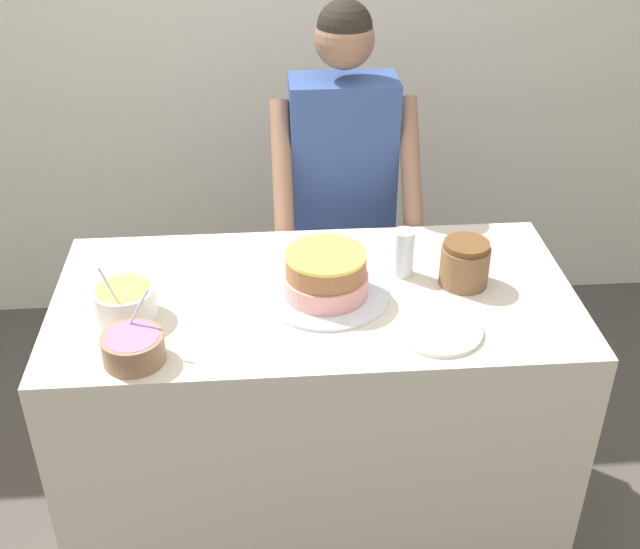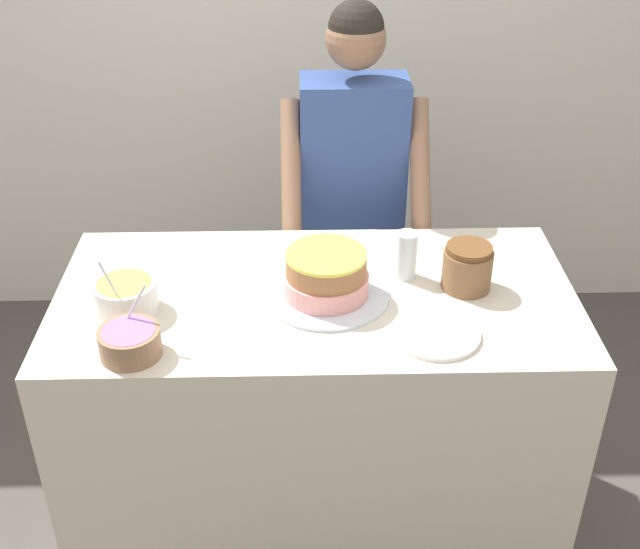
{
  "view_description": "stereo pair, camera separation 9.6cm",
  "coord_description": "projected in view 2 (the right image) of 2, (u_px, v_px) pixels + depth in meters",
  "views": [
    {
      "loc": [
        -0.13,
        -1.51,
        2.19
      ],
      "look_at": [
        0.01,
        0.33,
        1.04
      ],
      "focal_mm": 45.0,
      "sensor_mm": 36.0,
      "label": 1
    },
    {
      "loc": [
        -0.03,
        -1.51,
        2.19
      ],
      "look_at": [
        0.01,
        0.33,
        1.04
      ],
      "focal_mm": 45.0,
      "sensor_mm": 36.0,
      "label": 2
    }
  ],
  "objects": [
    {
      "name": "wall_back",
      "position": [
        308.0,
        30.0,
        3.29
      ],
      "size": [
        10.0,
        0.05,
        2.6
      ],
      "color": "silver",
      "rests_on": "ground_plane"
    },
    {
      "name": "counter",
      "position": [
        316.0,
        421.0,
        2.5
      ],
      "size": [
        1.46,
        0.73,
        0.96
      ],
      "color": "beige",
      "rests_on": "ground_plane"
    },
    {
      "name": "person_baker",
      "position": [
        353.0,
        186.0,
        2.78
      ],
      "size": [
        0.49,
        0.44,
        1.61
      ],
      "color": "#2D2D38",
      "rests_on": "ground_plane"
    },
    {
      "name": "cake",
      "position": [
        326.0,
        277.0,
        2.2
      ],
      "size": [
        0.35,
        0.35,
        0.14
      ],
      "color": "silver",
      "rests_on": "counter"
    },
    {
      "name": "frosting_bowl_yellow",
      "position": [
        126.0,
        296.0,
        2.15
      ],
      "size": [
        0.17,
        0.17,
        0.19
      ],
      "color": "white",
      "rests_on": "counter"
    },
    {
      "name": "frosting_bowl_purple",
      "position": [
        130.0,
        341.0,
        1.99
      ],
      "size": [
        0.15,
        0.15,
        0.17
      ],
      "color": "#936B4C",
      "rests_on": "counter"
    },
    {
      "name": "drinking_glass",
      "position": [
        406.0,
        255.0,
        2.28
      ],
      "size": [
        0.06,
        0.06,
        0.14
      ],
      "color": "silver",
      "rests_on": "counter"
    },
    {
      "name": "ceramic_plate",
      "position": [
        435.0,
        333.0,
        2.07
      ],
      "size": [
        0.23,
        0.23,
        0.01
      ],
      "color": "white",
      "rests_on": "counter"
    },
    {
      "name": "stoneware_jar",
      "position": [
        467.0,
        267.0,
        2.24
      ],
      "size": [
        0.14,
        0.14,
        0.13
      ],
      "color": "brown",
      "rests_on": "counter"
    }
  ]
}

